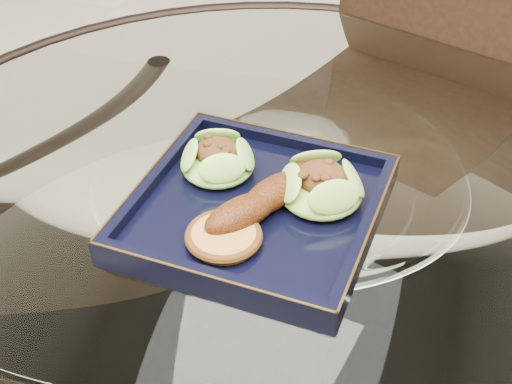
% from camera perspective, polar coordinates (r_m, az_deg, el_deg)
% --- Properties ---
extents(dining_table, '(1.13, 1.13, 0.77)m').
position_cam_1_polar(dining_table, '(0.96, 1.65, -8.38)').
color(dining_table, white).
rests_on(dining_table, ground).
extents(dining_chair, '(0.49, 0.49, 0.88)m').
position_cam_1_polar(dining_chair, '(1.30, 10.43, -0.20)').
color(dining_chair, black).
rests_on(dining_chair, ground).
extents(navy_plate, '(0.29, 0.29, 0.02)m').
position_cam_1_polar(navy_plate, '(0.82, -0.00, -1.64)').
color(navy_plate, black).
rests_on(navy_plate, dining_table).
extents(lettuce_wrap_left, '(0.09, 0.09, 0.03)m').
position_cam_1_polar(lettuce_wrap_left, '(0.85, -3.09, 2.44)').
color(lettuce_wrap_left, '#6AAB31').
rests_on(lettuce_wrap_left, navy_plate).
extents(lettuce_wrap_right, '(0.10, 0.10, 0.03)m').
position_cam_1_polar(lettuce_wrap_right, '(0.81, 5.23, 0.29)').
color(lettuce_wrap_right, '#6CA530').
rests_on(lettuce_wrap_right, navy_plate).
extents(roasted_plantain, '(0.12, 0.18, 0.03)m').
position_cam_1_polar(roasted_plantain, '(0.80, 1.44, -0.07)').
color(roasted_plantain, '#5E2709').
rests_on(roasted_plantain, navy_plate).
extents(crumb_patty, '(0.09, 0.09, 0.01)m').
position_cam_1_polar(crumb_patty, '(0.76, -2.60, -3.65)').
color(crumb_patty, '#BD803F').
rests_on(crumb_patty, navy_plate).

